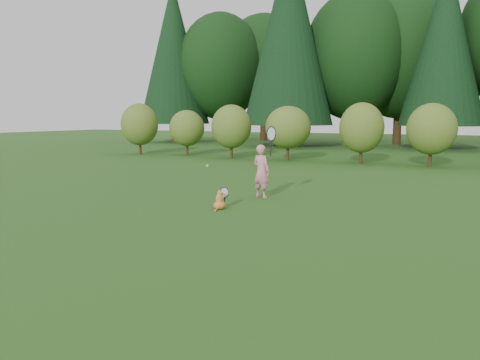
% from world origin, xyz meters
% --- Properties ---
extents(ground, '(100.00, 100.00, 0.00)m').
position_xyz_m(ground, '(0.00, 0.00, 0.00)').
color(ground, '#214E16').
rests_on(ground, ground).
extents(shrub_row, '(28.00, 3.00, 2.80)m').
position_xyz_m(shrub_row, '(0.00, 13.00, 1.40)').
color(shrub_row, '#556920').
rests_on(shrub_row, ground).
extents(woodland_backdrop, '(48.00, 10.00, 15.00)m').
position_xyz_m(woodland_backdrop, '(0.00, 23.00, 7.50)').
color(woodland_backdrop, black).
rests_on(woodland_backdrop, ground).
extents(child, '(0.79, 0.50, 2.05)m').
position_xyz_m(child, '(-0.09, 2.64, 0.72)').
color(child, pink).
rests_on(child, ground).
extents(cat, '(0.34, 0.63, 0.61)m').
position_xyz_m(cat, '(-0.33, 0.85, 0.23)').
color(cat, orange).
rests_on(cat, ground).
extents(tennis_ball, '(0.07, 0.07, 0.07)m').
position_xyz_m(tennis_ball, '(-1.05, 1.53, 0.88)').
color(tennis_ball, '#99C717').
rests_on(tennis_ball, ground).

